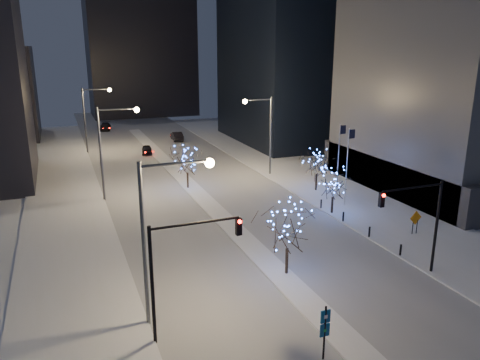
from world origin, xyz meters
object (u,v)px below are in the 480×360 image
street_lamp_w_mid (110,140)px  holiday_tree_median_far (187,161)px  traffic_signal_west (180,261)px  street_lamp_east (264,126)px  car_near (147,150)px  construction_sign (416,220)px  street_lamp_w_far (91,111)px  car_far (105,127)px  holiday_tree_plaza_far (317,162)px  wayfinding_sign (325,327)px  car_mid (177,136)px  holiday_tree_plaza_near (333,184)px  traffic_signal_east (421,214)px  street_lamp_w_near (161,220)px  holiday_tree_median_near (288,228)px

street_lamp_w_mid → holiday_tree_median_far: street_lamp_w_mid is taller
street_lamp_w_mid → traffic_signal_west: size_ratio=1.43×
street_lamp_east → car_near: (-11.58, 18.12, -5.81)m
traffic_signal_west → construction_sign: 24.07m
street_lamp_w_mid → construction_sign: street_lamp_w_mid is taller
street_lamp_w_far → car_far: street_lamp_w_far is taller
holiday_tree_plaza_far → construction_sign: (1.41, -14.51, -1.98)m
traffic_signal_west → wayfinding_sign: 8.43m
car_mid → holiday_tree_plaza_near: holiday_tree_plaza_near is taller
traffic_signal_west → wayfinding_sign: bearing=-35.8°
street_lamp_w_mid → car_mid: bearing=64.3°
holiday_tree_plaza_near → wayfinding_sign: holiday_tree_plaza_near is taller
traffic_signal_west → traffic_signal_east: size_ratio=1.00×
street_lamp_w_near → holiday_tree_median_near: bearing=15.3°
street_lamp_w_mid → street_lamp_w_near: bearing=-90.0°
car_far → wayfinding_sign: (3.23, -76.78, 1.23)m
holiday_tree_median_near → holiday_tree_plaza_near: 14.05m
car_far → holiday_tree_plaza_far: 53.71m
construction_sign → holiday_tree_plaza_far: bearing=92.1°
holiday_tree_plaza_near → car_mid: bearing=96.9°
car_near → wayfinding_sign: 52.78m
traffic_signal_east → construction_sign: 8.81m
street_lamp_w_far → holiday_tree_median_far: bearing=-70.7°
construction_sign → car_far: bearing=103.3°
street_lamp_east → car_near: size_ratio=2.68×
holiday_tree_plaza_far → wayfinding_sign: (-14.90, -26.29, -1.47)m
street_lamp_w_mid → street_lamp_east: size_ratio=1.00×
car_near → construction_sign: size_ratio=1.77×
street_lamp_w_near → traffic_signal_west: street_lamp_w_near is taller
holiday_tree_median_far → holiday_tree_plaza_near: 17.37m
car_near → construction_sign: (15.81, -40.98, 0.79)m
car_far → wayfinding_sign: bearing=-78.0°
car_mid → street_lamp_w_far: bearing=21.9°
car_near → traffic_signal_east: bearing=-68.0°
car_far → holiday_tree_plaza_near: bearing=-65.1°
street_lamp_w_far → street_lamp_east: bearing=-49.2°
holiday_tree_plaza_near → street_lamp_east: bearing=91.5°
traffic_signal_east → wayfinding_sign: 12.63m
street_lamp_w_far → car_mid: 16.18m
car_near → car_far: bearing=108.4°
traffic_signal_west → street_lamp_w_mid: bearing=91.1°
holiday_tree_median_near → wayfinding_sign: holiday_tree_median_near is taller
street_lamp_w_near → street_lamp_w_far: same height
holiday_tree_median_far → holiday_tree_plaza_far: (13.40, -6.23, 0.06)m
car_near → construction_sign: 43.93m
street_lamp_w_near → traffic_signal_west: (0.50, -2.00, -1.74)m
holiday_tree_median_far → street_lamp_w_far: bearing=109.3°
traffic_signal_east → car_mid: traffic_signal_east is taller
holiday_tree_median_near → construction_sign: holiday_tree_median_near is taller
car_near → holiday_tree_plaza_far: bearing=-51.9°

